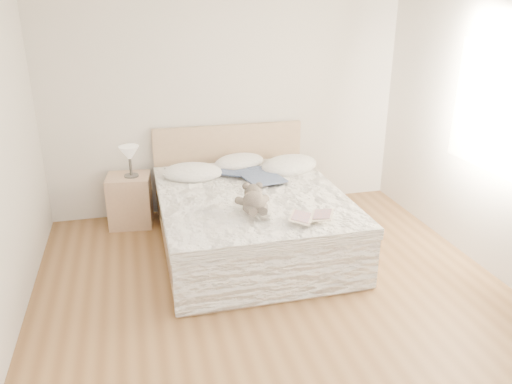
# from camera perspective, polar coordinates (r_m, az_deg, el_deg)

# --- Properties ---
(floor) EXTENTS (4.00, 4.50, 0.00)m
(floor) POSITION_cam_1_polar(r_m,az_deg,el_deg) (4.10, 3.20, -13.41)
(floor) COLOR brown
(floor) RESTS_ON ground
(wall_back) EXTENTS (4.00, 0.02, 2.70)m
(wall_back) POSITION_cam_1_polar(r_m,az_deg,el_deg) (5.64, -3.40, 11.24)
(wall_back) COLOR silver
(wall_back) RESTS_ON ground
(window) EXTENTS (0.02, 1.30, 1.10)m
(window) POSITION_cam_1_polar(r_m,az_deg,el_deg) (4.72, 26.42, 8.32)
(window) COLOR white
(window) RESTS_ON wall_right
(bed) EXTENTS (1.72, 2.14, 1.00)m
(bed) POSITION_cam_1_polar(r_m,az_deg,el_deg) (4.96, -0.80, -2.84)
(bed) COLOR tan
(bed) RESTS_ON floor
(nightstand) EXTENTS (0.49, 0.45, 0.56)m
(nightstand) POSITION_cam_1_polar(r_m,az_deg,el_deg) (5.59, -14.19, -0.92)
(nightstand) COLOR tan
(nightstand) RESTS_ON floor
(table_lamp) EXTENTS (0.23, 0.23, 0.33)m
(table_lamp) POSITION_cam_1_polar(r_m,az_deg,el_deg) (5.40, -14.27, 4.12)
(table_lamp) COLOR #4F4A44
(table_lamp) RESTS_ON nightstand
(pillow_left) EXTENTS (0.71, 0.57, 0.19)m
(pillow_left) POSITION_cam_1_polar(r_m,az_deg,el_deg) (5.23, -7.29, 2.23)
(pillow_left) COLOR white
(pillow_left) RESTS_ON bed
(pillow_middle) EXTENTS (0.68, 0.57, 0.18)m
(pillow_middle) POSITION_cam_1_polar(r_m,az_deg,el_deg) (5.52, -1.91, 3.43)
(pillow_middle) COLOR white
(pillow_middle) RESTS_ON bed
(pillow_right) EXTENTS (0.80, 0.68, 0.20)m
(pillow_right) POSITION_cam_1_polar(r_m,az_deg,el_deg) (5.42, 3.83, 3.06)
(pillow_right) COLOR white
(pillow_right) RESTS_ON bed
(blouse) EXTENTS (0.68, 0.71, 0.02)m
(blouse) POSITION_cam_1_polar(r_m,az_deg,el_deg) (5.11, 0.47, 1.85)
(blouse) COLOR navy
(blouse) RESTS_ON bed
(photo_book) EXTENTS (0.35, 0.25, 0.02)m
(photo_book) POSITION_cam_1_polar(r_m,az_deg,el_deg) (5.28, -8.92, 2.23)
(photo_book) COLOR white
(photo_book) RESTS_ON bed
(childrens_book) EXTENTS (0.45, 0.40, 0.02)m
(childrens_book) POSITION_cam_1_polar(r_m,az_deg,el_deg) (4.18, 6.39, -2.86)
(childrens_book) COLOR beige
(childrens_book) RESTS_ON bed
(teddy_bear) EXTENTS (0.28, 0.39, 0.20)m
(teddy_bear) POSITION_cam_1_polar(r_m,az_deg,el_deg) (4.26, -0.21, -1.99)
(teddy_bear) COLOR #60564C
(teddy_bear) RESTS_ON bed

